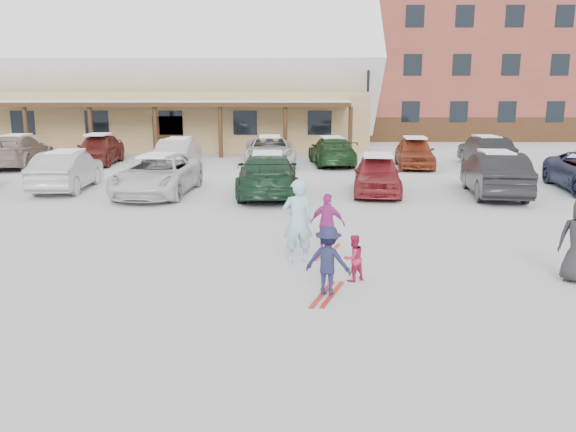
{
  "coord_description": "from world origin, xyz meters",
  "views": [
    {
      "loc": [
        0.39,
        -10.53,
        3.53
      ],
      "look_at": [
        0.3,
        1.0,
        1.0
      ],
      "focal_mm": 35.0,
      "sensor_mm": 36.0,
      "label": 1
    }
  ],
  "objects_px": {
    "lamp_post": "(368,97)",
    "child_magenta": "(328,223)",
    "parked_car_5": "(495,174)",
    "parked_car_9": "(179,153)",
    "toddler_red": "(353,258)",
    "parked_car_13": "(486,151)",
    "day_lodge": "(152,87)",
    "parked_car_1": "(67,171)",
    "parked_car_2": "(158,175)",
    "parked_car_12": "(414,152)",
    "parked_car_10": "(270,151)",
    "alpine_hotel": "(461,30)",
    "parked_car_8": "(99,149)",
    "parked_car_4": "(377,174)",
    "parked_car_7": "(18,151)",
    "parked_car_11": "(332,151)",
    "child_navy": "(328,261)",
    "parked_car_3": "(268,174)",
    "adult_skier": "(298,221)"
  },
  "relations": [
    {
      "from": "lamp_post",
      "to": "child_magenta",
      "type": "bearing_deg",
      "value": -99.56
    },
    {
      "from": "parked_car_5",
      "to": "parked_car_9",
      "type": "distance_m",
      "value": 14.51
    },
    {
      "from": "toddler_red",
      "to": "child_magenta",
      "type": "height_order",
      "value": "child_magenta"
    },
    {
      "from": "parked_car_13",
      "to": "day_lodge",
      "type": "bearing_deg",
      "value": -29.36
    },
    {
      "from": "lamp_post",
      "to": "parked_car_1",
      "type": "height_order",
      "value": "lamp_post"
    },
    {
      "from": "parked_car_2",
      "to": "parked_car_12",
      "type": "relative_size",
      "value": 1.18
    },
    {
      "from": "day_lodge",
      "to": "parked_car_10",
      "type": "bearing_deg",
      "value": -52.42
    },
    {
      "from": "alpine_hotel",
      "to": "parked_car_5",
      "type": "height_order",
      "value": "alpine_hotel"
    },
    {
      "from": "parked_car_9",
      "to": "parked_car_8",
      "type": "bearing_deg",
      "value": -17.97
    },
    {
      "from": "toddler_red",
      "to": "parked_car_5",
      "type": "distance_m",
      "value": 10.91
    },
    {
      "from": "parked_car_8",
      "to": "day_lodge",
      "type": "bearing_deg",
      "value": 84.69
    },
    {
      "from": "parked_car_4",
      "to": "lamp_post",
      "type": "bearing_deg",
      "value": 91.34
    },
    {
      "from": "lamp_post",
      "to": "parked_car_13",
      "type": "height_order",
      "value": "lamp_post"
    },
    {
      "from": "parked_car_8",
      "to": "parked_car_10",
      "type": "xyz_separation_m",
      "value": [
        8.63,
        -0.49,
        -0.03
      ]
    },
    {
      "from": "parked_car_10",
      "to": "parked_car_13",
      "type": "bearing_deg",
      "value": -3.67
    },
    {
      "from": "alpine_hotel",
      "to": "parked_car_7",
      "type": "distance_m",
      "value": 35.49
    },
    {
      "from": "parked_car_5",
      "to": "parked_car_10",
      "type": "distance_m",
      "value": 11.63
    },
    {
      "from": "parked_car_11",
      "to": "parked_car_13",
      "type": "xyz_separation_m",
      "value": [
        7.52,
        -0.34,
        0.04
      ]
    },
    {
      "from": "child_navy",
      "to": "parked_car_13",
      "type": "distance_m",
      "value": 20.17
    },
    {
      "from": "day_lodge",
      "to": "toddler_red",
      "type": "distance_m",
      "value": 30.31
    },
    {
      "from": "parked_car_3",
      "to": "parked_car_4",
      "type": "bearing_deg",
      "value": -176.67
    },
    {
      "from": "parked_car_4",
      "to": "parked_car_7",
      "type": "relative_size",
      "value": 0.77
    },
    {
      "from": "parked_car_3",
      "to": "parked_car_5",
      "type": "height_order",
      "value": "parked_car_5"
    },
    {
      "from": "parked_car_13",
      "to": "parked_car_2",
      "type": "bearing_deg",
      "value": 29.83
    },
    {
      "from": "parked_car_4",
      "to": "parked_car_12",
      "type": "bearing_deg",
      "value": 75.68
    },
    {
      "from": "lamp_post",
      "to": "parked_car_12",
      "type": "height_order",
      "value": "lamp_post"
    },
    {
      "from": "parked_car_7",
      "to": "parked_car_11",
      "type": "distance_m",
      "value": 15.35
    },
    {
      "from": "parked_car_11",
      "to": "parked_car_12",
      "type": "bearing_deg",
      "value": 162.73
    },
    {
      "from": "parked_car_9",
      "to": "parked_car_12",
      "type": "relative_size",
      "value": 1.01
    },
    {
      "from": "toddler_red",
      "to": "parked_car_11",
      "type": "relative_size",
      "value": 0.19
    },
    {
      "from": "parked_car_3",
      "to": "parked_car_8",
      "type": "xyz_separation_m",
      "value": [
        -8.88,
        8.73,
        0.01
      ]
    },
    {
      "from": "parked_car_13",
      "to": "alpine_hotel",
      "type": "bearing_deg",
      "value": -101.32
    },
    {
      "from": "parked_car_11",
      "to": "parked_car_12",
      "type": "relative_size",
      "value": 1.12
    },
    {
      "from": "parked_car_3",
      "to": "parked_car_7",
      "type": "relative_size",
      "value": 0.97
    },
    {
      "from": "parked_car_2",
      "to": "parked_car_5",
      "type": "bearing_deg",
      "value": 2.39
    },
    {
      "from": "parked_car_1",
      "to": "parked_car_8",
      "type": "xyz_separation_m",
      "value": [
        -1.39,
        7.63,
        0.04
      ]
    },
    {
      "from": "parked_car_2",
      "to": "parked_car_12",
      "type": "xyz_separation_m",
      "value": [
        10.66,
        7.48,
        0.03
      ]
    },
    {
      "from": "lamp_post",
      "to": "parked_car_13",
      "type": "xyz_separation_m",
      "value": [
        4.96,
        -6.8,
        -2.56
      ]
    },
    {
      "from": "parked_car_5",
      "to": "parked_car_4",
      "type": "bearing_deg",
      "value": 2.27
    },
    {
      "from": "child_magenta",
      "to": "parked_car_3",
      "type": "height_order",
      "value": "parked_car_3"
    },
    {
      "from": "parked_car_2",
      "to": "parked_car_5",
      "type": "xyz_separation_m",
      "value": [
        11.83,
        -0.16,
        0.07
      ]
    },
    {
      "from": "child_magenta",
      "to": "parked_car_3",
      "type": "bearing_deg",
      "value": -58.29
    },
    {
      "from": "child_navy",
      "to": "parked_car_13",
      "type": "relative_size",
      "value": 0.29
    },
    {
      "from": "adult_skier",
      "to": "toddler_red",
      "type": "distance_m",
      "value": 1.65
    },
    {
      "from": "alpine_hotel",
      "to": "parked_car_12",
      "type": "distance_m",
      "value": 24.18
    },
    {
      "from": "parked_car_4",
      "to": "toddler_red",
      "type": "bearing_deg",
      "value": -93.84
    },
    {
      "from": "adult_skier",
      "to": "parked_car_7",
      "type": "distance_m",
      "value": 20.7
    },
    {
      "from": "parked_car_7",
      "to": "parked_car_8",
      "type": "bearing_deg",
      "value": -169.38
    },
    {
      "from": "child_navy",
      "to": "parked_car_2",
      "type": "bearing_deg",
      "value": -43.05
    },
    {
      "from": "adult_skier",
      "to": "parked_car_10",
      "type": "height_order",
      "value": "adult_skier"
    }
  ]
}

